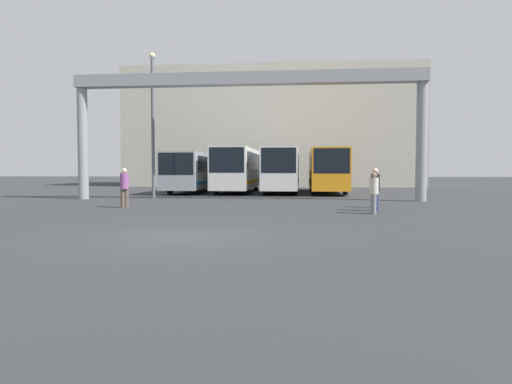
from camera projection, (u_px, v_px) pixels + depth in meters
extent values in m
plane|color=#2D3033|center=(182.00, 236.00, 12.08)|extent=(200.00, 200.00, 0.00)
cube|color=#B7B2A3|center=(273.00, 130.00, 51.17)|extent=(30.73, 12.00, 12.31)
cylinder|color=gray|center=(83.00, 144.00, 26.98)|extent=(0.60, 0.60, 6.56)
cylinder|color=gray|center=(422.00, 142.00, 25.06)|extent=(0.60, 0.60, 6.56)
cube|color=gray|center=(246.00, 79.00, 25.84)|extent=(20.08, 0.80, 0.70)
cube|color=#999EA5|center=(196.00, 171.00, 35.64)|extent=(2.57, 11.29, 2.63)
cube|color=black|center=(176.00, 164.00, 30.02)|extent=(2.37, 0.06, 1.47)
cube|color=black|center=(195.00, 165.00, 35.61)|extent=(2.60, 9.60, 1.10)
cube|color=#1966B2|center=(196.00, 181.00, 35.68)|extent=(2.60, 10.73, 0.24)
cylinder|color=black|center=(170.00, 187.00, 32.67)|extent=(0.28, 0.95, 0.95)
cylinder|color=black|center=(201.00, 188.00, 32.44)|extent=(0.28, 0.95, 0.95)
cylinder|color=black|center=(191.00, 185.00, 38.95)|extent=(0.28, 0.95, 0.95)
cylinder|color=black|center=(217.00, 185.00, 38.73)|extent=(0.28, 0.95, 0.95)
cube|color=silver|center=(238.00, 169.00, 34.92)|extent=(2.51, 10.55, 2.96)
cube|color=black|center=(227.00, 160.00, 29.68)|extent=(2.31, 0.06, 1.66)
cube|color=black|center=(238.00, 161.00, 34.90)|extent=(2.54, 8.96, 1.24)
cube|color=orange|center=(238.00, 181.00, 34.97)|extent=(2.54, 10.02, 0.24)
cylinder|color=black|center=(217.00, 188.00, 32.16)|extent=(0.28, 0.92, 0.92)
cylinder|color=black|center=(247.00, 188.00, 31.95)|extent=(0.28, 0.92, 0.92)
cylinder|color=black|center=(230.00, 185.00, 38.03)|extent=(0.28, 0.92, 0.92)
cylinder|color=black|center=(256.00, 185.00, 37.82)|extent=(0.28, 0.92, 0.92)
cube|color=silver|center=(282.00, 169.00, 35.27)|extent=(2.46, 11.91, 2.92)
cube|color=black|center=(279.00, 160.00, 29.34)|extent=(2.26, 0.06, 1.64)
cube|color=black|center=(282.00, 162.00, 35.24)|extent=(2.49, 10.12, 1.23)
cube|color=black|center=(282.00, 181.00, 35.31)|extent=(2.49, 11.31, 0.24)
cylinder|color=black|center=(265.00, 187.00, 32.12)|extent=(0.28, 1.08, 1.08)
cylinder|color=black|center=(296.00, 187.00, 31.91)|extent=(0.28, 1.08, 1.08)
cylinder|color=black|center=(271.00, 184.00, 38.75)|extent=(0.28, 1.08, 1.08)
cylinder|color=black|center=(297.00, 184.00, 38.54)|extent=(0.28, 1.08, 1.08)
cube|color=orange|center=(327.00, 169.00, 34.51)|extent=(2.50, 11.06, 2.87)
cube|color=black|center=(332.00, 161.00, 29.01)|extent=(2.30, 0.06, 1.61)
cube|color=black|center=(327.00, 162.00, 34.49)|extent=(2.53, 9.40, 1.21)
cube|color=black|center=(327.00, 181.00, 34.56)|extent=(2.53, 10.51, 0.24)
cylinder|color=black|center=(313.00, 188.00, 31.61)|extent=(0.28, 0.95, 0.95)
cylinder|color=black|center=(345.00, 188.00, 31.39)|extent=(0.28, 0.95, 0.95)
cylinder|color=black|center=(311.00, 185.00, 37.76)|extent=(0.28, 0.95, 0.95)
cylinder|color=black|center=(338.00, 185.00, 37.55)|extent=(0.28, 0.95, 0.95)
cylinder|color=brown|center=(123.00, 198.00, 20.86)|extent=(0.20, 0.20, 0.87)
cylinder|color=brown|center=(127.00, 198.00, 20.93)|extent=(0.20, 0.20, 0.87)
cylinder|color=#8C4C8C|center=(124.00, 181.00, 20.86)|extent=(0.38, 0.38, 0.72)
sphere|color=beige|center=(124.00, 171.00, 20.83)|extent=(0.23, 0.23, 0.23)
cylinder|color=navy|center=(373.00, 201.00, 19.31)|extent=(0.20, 0.20, 0.86)
cylinder|color=navy|center=(377.00, 201.00, 19.17)|extent=(0.20, 0.20, 0.86)
cylinder|color=black|center=(375.00, 182.00, 19.20)|extent=(0.38, 0.38, 0.72)
sphere|color=beige|center=(375.00, 171.00, 19.18)|extent=(0.23, 0.23, 0.23)
cylinder|color=gray|center=(376.00, 200.00, 21.00)|extent=(0.17, 0.17, 0.75)
cylinder|color=gray|center=(373.00, 200.00, 20.94)|extent=(0.17, 0.17, 0.75)
cylinder|color=navy|center=(375.00, 185.00, 20.94)|extent=(0.33, 0.33, 0.63)
sphere|color=beige|center=(375.00, 176.00, 20.92)|extent=(0.20, 0.20, 0.20)
cylinder|color=gray|center=(374.00, 204.00, 18.14)|extent=(0.18, 0.18, 0.78)
cylinder|color=gray|center=(374.00, 204.00, 17.98)|extent=(0.18, 0.18, 0.78)
cylinder|color=beige|center=(374.00, 186.00, 18.02)|extent=(0.34, 0.34, 0.65)
sphere|color=#8C6647|center=(374.00, 175.00, 18.00)|extent=(0.21, 0.21, 0.21)
cylinder|color=#595B60|center=(153.00, 129.00, 27.74)|extent=(0.20, 0.20, 8.49)
sphere|color=beige|center=(152.00, 56.00, 27.52)|extent=(0.36, 0.36, 0.36)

